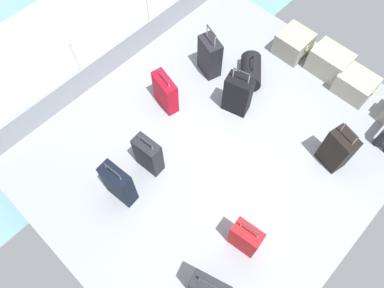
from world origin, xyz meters
TOP-DOWN VIEW (x-y plane):
  - ground_plane at (0.00, 0.00)m, footprint 4.40×5.20m
  - gunwale_port at (-2.17, 0.00)m, footprint 0.06×5.20m
  - railing_port at (-2.17, 0.00)m, footprint 0.04×4.20m
  - sea_wake at (-3.60, 0.00)m, footprint 12.00×12.00m
  - cargo_crate_0 at (-0.30, 2.12)m, footprint 0.52×0.49m
  - cargo_crate_1 at (0.34, 2.20)m, footprint 0.62×0.43m
  - cargo_crate_2 at (0.88, 2.12)m, footprint 0.57×0.44m
  - suitcase_0 at (-1.06, -0.04)m, footprint 0.48×0.27m
  - suitcase_1 at (-0.24, 0.63)m, footprint 0.43×0.33m
  - suitcase_2 at (1.17, -0.87)m, footprint 0.39×0.24m
  - suitcase_4 at (1.30, 0.88)m, footprint 0.41×0.32m
  - suitcase_5 at (-0.48, -0.93)m, footprint 0.39×0.22m
  - suitcase_6 at (-1.03, 0.89)m, footprint 0.43×0.34m
  - suitcase_7 at (-0.44, -1.48)m, footprint 0.42×0.23m
  - duffel_bag at (-0.46, 1.23)m, footprint 0.60×0.65m

SIDE VIEW (x-z plane):
  - sea_wake at x=-3.60m, z-range -0.35..-0.33m
  - ground_plane at x=0.00m, z-range -0.06..0.00m
  - duffel_bag at x=-0.46m, z-range -0.07..0.39m
  - cargo_crate_2 at x=0.88m, z-range 0.00..0.36m
  - cargo_crate_0 at x=-0.30m, z-range 0.00..0.40m
  - cargo_crate_1 at x=0.34m, z-range 0.00..0.42m
  - gunwale_port at x=-2.17m, z-range 0.00..0.45m
  - suitcase_2 at x=1.17m, z-range -0.08..0.64m
  - suitcase_0 at x=-1.06m, z-range -0.04..0.63m
  - suitcase_5 at x=-0.48m, z-range -0.05..0.69m
  - suitcase_6 at x=-1.03m, z-range -0.11..0.78m
  - suitcase_4 at x=1.30m, z-range -0.09..0.76m
  - suitcase_1 at x=-0.24m, z-range -0.09..0.78m
  - suitcase_7 at x=-0.44m, z-range -0.05..0.76m
  - railing_port at x=-2.17m, z-range 0.27..1.29m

